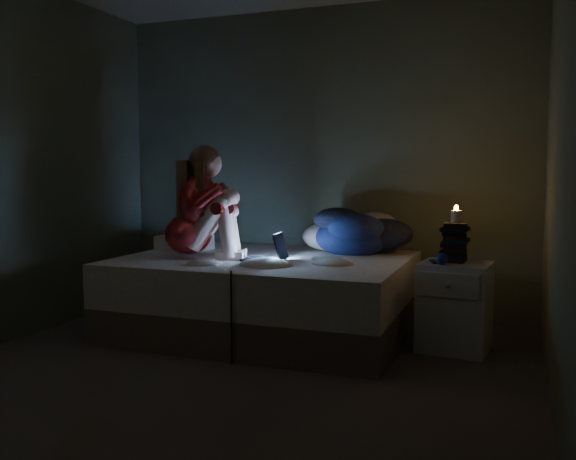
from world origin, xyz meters
The scene contains 13 objects.
floor centered at (0.00, 0.00, -0.01)m, with size 3.60×3.80×0.02m, color #463F39.
wall_back centered at (0.00, 1.91, 1.30)m, with size 3.60×0.02×2.60m, color #5C624E.
wall_right centered at (1.81, 0.00, 1.30)m, with size 0.02×3.80×2.60m, color #5C624E.
bed centered at (-0.17, 1.10, 0.29)m, with size 2.10×1.57×0.58m, color #B6AEA0, non-canonical shape.
pillow centered at (-0.97, 1.28, 0.64)m, with size 0.41×0.29×0.12m, color white.
woman centered at (-0.69, 0.86, 1.00)m, with size 0.52×0.34×0.84m, color maroon, non-canonical shape.
laptop centered at (-0.11, 0.93, 0.68)m, with size 0.30×0.21×0.21m, color black, non-canonical shape.
clothes_pile centered at (0.39, 1.54, 0.77)m, with size 0.63×0.50×0.38m, color navy, non-canonical shape.
nightstand centered at (1.23, 1.11, 0.30)m, with size 0.45×0.40×0.61m, color silver.
book_stack centered at (1.22, 1.16, 0.74)m, with size 0.19×0.25×0.28m, color black, non-canonical shape.
candle centered at (1.22, 1.16, 0.92)m, with size 0.07×0.07×0.08m, color beige.
phone centered at (1.10, 1.06, 0.61)m, with size 0.07×0.14×0.01m, color black.
blue_orb centered at (1.17, 0.96, 0.65)m, with size 0.08×0.08×0.08m, color navy.
Camera 1 is at (1.60, -3.17, 1.22)m, focal length 38.47 mm.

